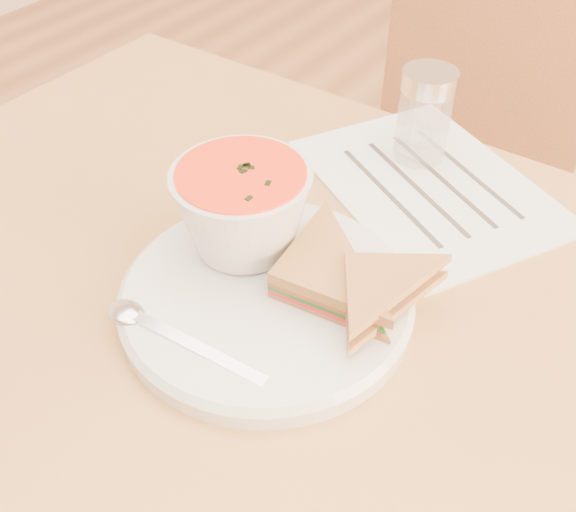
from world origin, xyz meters
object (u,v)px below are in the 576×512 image
Objects in this scene: plate at (266,298)px; condiment_shaker at (424,117)px; chair_far at (446,238)px; soup_bowl at (243,213)px; dining_table at (278,484)px.

plate is 0.30m from condiment_shaker.
chair_far is 0.67m from plate.
plate is (0.02, -0.57, 0.35)m from chair_far.
chair_far is 6.42× the size of soup_bowl.
soup_bowl is at bearing -102.52° from condiment_shaker.
condiment_shaker reaches higher than chair_far.
chair_far is 0.67m from soup_bowl.
condiment_shaker is (0.01, 0.29, 0.05)m from plate.
condiment_shaker is (0.01, 0.28, 0.43)m from dining_table.
plate is 0.08m from soup_bowl.
chair_far is at bearing 92.13° from plate.
condiment_shaker is at bearing 88.76° from plate.
soup_bowl is (-0.05, 0.04, 0.05)m from plate.
soup_bowl reaches higher than plate.
dining_table is 0.44m from soup_bowl.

